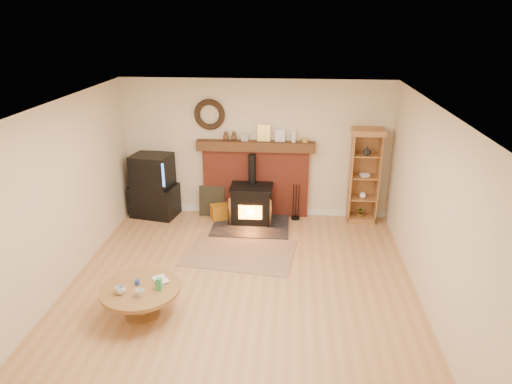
# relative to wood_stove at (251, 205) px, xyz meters

# --- Properties ---
(ground) EXTENTS (5.50, 5.50, 0.00)m
(ground) POSITION_rel_wood_stove_xyz_m (0.05, -2.27, -0.35)
(ground) COLOR #B37B4A
(ground) RESTS_ON ground
(room_shell) EXTENTS (5.02, 5.52, 2.61)m
(room_shell) POSITION_rel_wood_stove_xyz_m (0.03, -2.18, 1.36)
(room_shell) COLOR beige
(room_shell) RESTS_ON ground
(chimney_breast) EXTENTS (2.20, 0.22, 1.78)m
(chimney_breast) POSITION_rel_wood_stove_xyz_m (0.05, 0.40, 0.45)
(chimney_breast) COLOR #993927
(chimney_breast) RESTS_ON ground
(wood_stove) EXTENTS (1.40, 1.00, 1.28)m
(wood_stove) POSITION_rel_wood_stove_xyz_m (0.00, 0.00, 0.00)
(wood_stove) COLOR black
(wood_stove) RESTS_ON ground
(area_rug) EXTENTS (1.87, 1.40, 0.01)m
(area_rug) POSITION_rel_wood_stove_xyz_m (-0.08, -1.19, -0.34)
(area_rug) COLOR brown
(area_rug) RESTS_ON ground
(tv_unit) EXTENTS (0.93, 0.73, 1.23)m
(tv_unit) POSITION_rel_wood_stove_xyz_m (-1.90, 0.20, 0.23)
(tv_unit) COLOR black
(tv_unit) RESTS_ON ground
(curio_cabinet) EXTENTS (0.57, 0.41, 1.78)m
(curio_cabinet) POSITION_rel_wood_stove_xyz_m (2.06, 0.28, 0.54)
(curio_cabinet) COLOR brown
(curio_cabinet) RESTS_ON ground
(firelog_box) EXTENTS (0.53, 0.44, 0.28)m
(firelog_box) POSITION_rel_wood_stove_xyz_m (-0.55, 0.13, -0.21)
(firelog_box) COLOR gold
(firelog_box) RESTS_ON ground
(leaning_painting) EXTENTS (0.49, 0.13, 0.59)m
(leaning_painting) POSITION_rel_wood_stove_xyz_m (-0.79, 0.28, -0.05)
(leaning_painting) COLOR black
(leaning_painting) RESTS_ON ground
(fire_tools) EXTENTS (0.16, 0.16, 0.70)m
(fire_tools) POSITION_rel_wood_stove_xyz_m (0.83, 0.23, -0.22)
(fire_tools) COLOR black
(fire_tools) RESTS_ON ground
(coffee_table) EXTENTS (1.02, 1.02, 0.59)m
(coffee_table) POSITION_rel_wood_stove_xyz_m (-1.15, -2.95, 0.00)
(coffee_table) COLOR brown
(coffee_table) RESTS_ON ground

